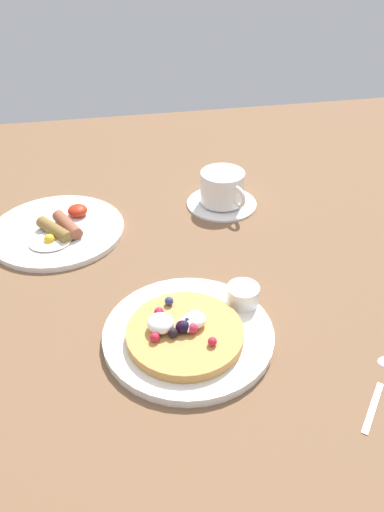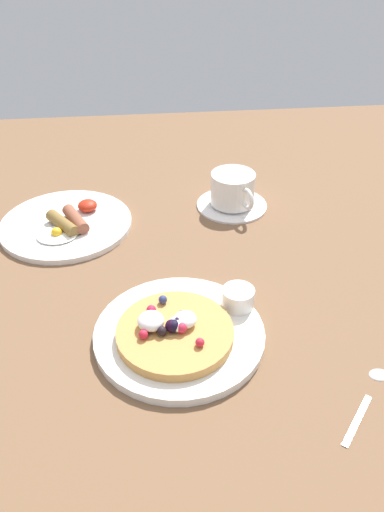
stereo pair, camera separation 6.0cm
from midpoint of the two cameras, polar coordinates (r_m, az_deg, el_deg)
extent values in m
cube|color=brown|center=(0.87, -3.05, -3.70)|extent=(2.10, 1.58, 0.03)
cylinder|color=white|center=(0.75, -2.74, -8.87)|extent=(0.25, 0.25, 0.01)
cylinder|color=#C68C47|center=(0.73, -3.17, -8.80)|extent=(0.17, 0.17, 0.02)
sphere|color=black|center=(0.72, -2.92, -7.66)|extent=(0.02, 0.02, 0.02)
sphere|color=red|center=(0.71, -6.66, -9.11)|extent=(0.01, 0.01, 0.01)
sphere|color=#CD2342|center=(0.72, -2.82, -7.69)|extent=(0.02, 0.02, 0.02)
sphere|color=black|center=(0.72, -3.55, -8.02)|extent=(0.02, 0.02, 0.02)
sphere|color=black|center=(0.71, -4.62, -8.63)|extent=(0.01, 0.01, 0.01)
sphere|color=black|center=(0.72, -3.31, -8.01)|extent=(0.02, 0.02, 0.02)
sphere|color=#C82844|center=(0.72, -2.42, -8.15)|extent=(0.02, 0.02, 0.02)
sphere|color=#C92341|center=(0.73, -2.45, -6.90)|extent=(0.02, 0.02, 0.02)
sphere|color=#C92041|center=(0.75, -6.05, -6.33)|extent=(0.01, 0.01, 0.01)
sphere|color=red|center=(0.70, -0.19, -9.65)|extent=(0.01, 0.01, 0.01)
sphere|color=navy|center=(0.76, -4.86, -5.13)|extent=(0.01, 0.01, 0.01)
sphere|color=black|center=(0.72, -6.16, -8.22)|extent=(0.02, 0.02, 0.02)
ellipsoid|color=white|center=(0.72, -5.94, -7.58)|extent=(0.04, 0.04, 0.02)
ellipsoid|color=white|center=(0.72, -2.91, -7.74)|extent=(0.03, 0.03, 0.02)
ellipsoid|color=white|center=(0.73, -2.09, -7.19)|extent=(0.03, 0.03, 0.02)
cylinder|color=white|center=(0.78, 3.55, -4.44)|extent=(0.05, 0.05, 0.03)
cylinder|color=#54290C|center=(0.78, 3.57, -4.10)|extent=(0.04, 0.04, 0.00)
cylinder|color=white|center=(1.01, -16.54, 2.73)|extent=(0.25, 0.25, 0.01)
cylinder|color=brown|center=(0.99, -15.52, 3.36)|extent=(0.06, 0.09, 0.02)
cylinder|color=brown|center=(0.98, -16.89, 2.80)|extent=(0.07, 0.08, 0.02)
ellipsoid|color=white|center=(0.97, -17.38, 1.50)|extent=(0.08, 0.06, 0.01)
sphere|color=yellow|center=(0.97, -17.43, 1.74)|extent=(0.02, 0.02, 0.02)
ellipsoid|color=#B12714|center=(1.04, -14.37, 4.94)|extent=(0.04, 0.04, 0.02)
cylinder|color=white|center=(1.06, 1.72, 5.97)|extent=(0.15, 0.15, 0.01)
cylinder|color=white|center=(1.05, 1.76, 7.72)|extent=(0.09, 0.09, 0.06)
torus|color=white|center=(1.01, 3.48, 6.61)|extent=(0.02, 0.04, 0.04)
cylinder|color=#9A7E4E|center=(1.04, 1.78, 8.73)|extent=(0.08, 0.08, 0.01)
cube|color=silver|center=(0.70, 17.27, -15.98)|extent=(0.06, 0.07, 0.00)
camera|label=1|loc=(0.03, -92.04, -1.48)|focal=35.65mm
camera|label=2|loc=(0.03, 87.96, 1.48)|focal=35.65mm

